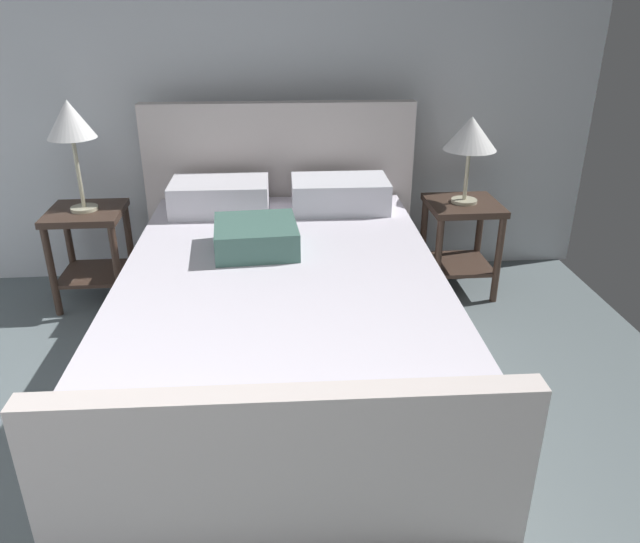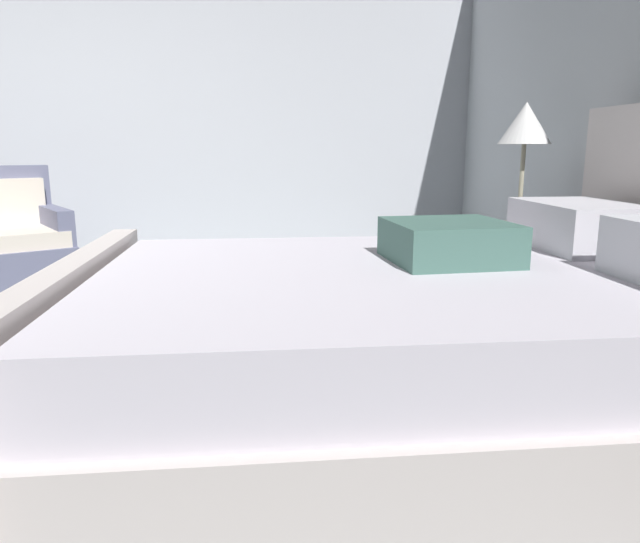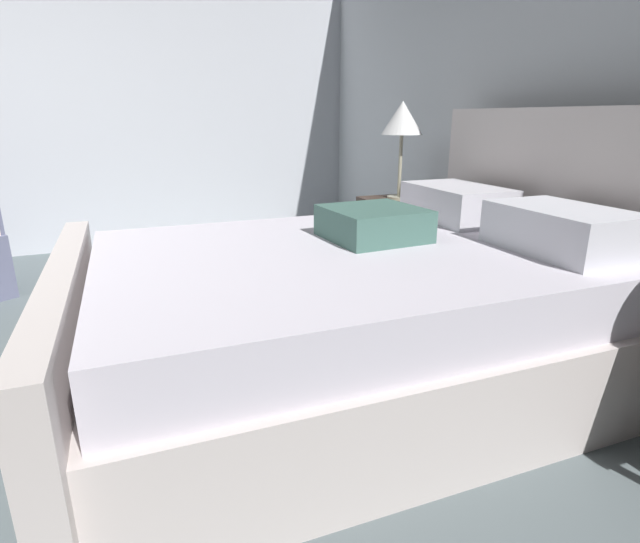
% 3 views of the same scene
% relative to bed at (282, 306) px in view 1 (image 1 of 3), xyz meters
% --- Properties ---
extents(wall_back, '(5.16, 0.12, 2.60)m').
position_rel_bed_xyz_m(wall_back, '(-0.46, 1.29, 0.96)').
color(wall_back, silver).
rests_on(wall_back, ground).
extents(bed, '(1.72, 2.33, 1.19)m').
position_rel_bed_xyz_m(bed, '(0.00, 0.00, 0.00)').
color(bed, silver).
rests_on(bed, ground).
extents(nightstand_right, '(0.44, 0.44, 0.60)m').
position_rel_bed_xyz_m(nightstand_right, '(1.16, 0.81, 0.06)').
color(nightstand_right, '#3D2C22').
rests_on(nightstand_right, ground).
extents(table_lamp_right, '(0.32, 0.32, 0.53)m').
position_rel_bed_xyz_m(table_lamp_right, '(1.16, 0.81, 0.67)').
color(table_lamp_right, '#B7B293').
rests_on(table_lamp_right, nightstand_right).
extents(nightstand_left, '(0.44, 0.44, 0.60)m').
position_rel_bed_xyz_m(nightstand_left, '(-1.16, 0.86, 0.06)').
color(nightstand_left, '#3D2C22').
rests_on(nightstand_left, ground).
extents(table_lamp_left, '(0.27, 0.27, 0.65)m').
position_rel_bed_xyz_m(table_lamp_left, '(-1.16, 0.86, 0.77)').
color(table_lamp_left, '#B7B293').
rests_on(table_lamp_left, nightstand_left).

